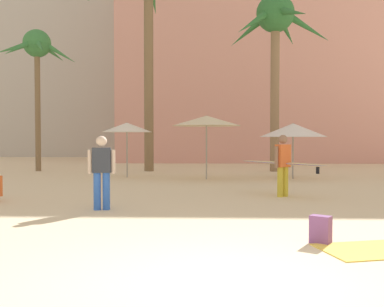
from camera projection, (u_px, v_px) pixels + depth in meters
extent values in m
plane|color=beige|center=(218.00, 285.00, 4.81)|extent=(120.00, 120.00, 0.00)
cube|color=#DB9989|center=(278.00, 50.00, 33.28)|extent=(22.34, 10.59, 16.40)
cylinder|color=brown|center=(149.00, 72.00, 21.59)|extent=(0.45, 0.45, 9.58)
cylinder|color=#896B4C|center=(275.00, 93.00, 21.43)|extent=(0.43, 0.43, 7.56)
sphere|color=#2D6B33|center=(275.00, 13.00, 21.31)|extent=(1.81, 1.81, 1.81)
cone|color=#2D6B33|center=(307.00, 27.00, 21.45)|extent=(2.44, 0.68, 1.62)
cone|color=#2D6B33|center=(286.00, 31.00, 22.73)|extent=(1.53, 2.40, 1.35)
cone|color=#2D6B33|center=(248.00, 31.00, 22.42)|extent=(2.09, 1.93, 1.53)
cone|color=#2D6B33|center=(254.00, 22.00, 20.29)|extent=(1.99, 1.95, 1.66)
cone|color=#2D6B33|center=(292.00, 12.00, 19.72)|extent=(1.16, 2.55, 1.17)
cylinder|color=brown|center=(38.00, 108.00, 21.68)|extent=(0.26, 0.26, 6.18)
sphere|color=#387A3D|center=(37.00, 43.00, 21.57)|extent=(1.33, 1.33, 1.33)
cone|color=#387A3D|center=(60.00, 53.00, 21.56)|extent=(1.68, 0.31, 1.18)
cone|color=#387A3D|center=(53.00, 53.00, 22.69)|extent=(0.87, 1.79, 0.81)
cone|color=#387A3D|center=(38.00, 57.00, 22.64)|extent=(0.84, 1.68, 1.18)
cone|color=#387A3D|center=(12.00, 48.00, 21.58)|extent=(1.81, 0.36, 0.76)
cone|color=#387A3D|center=(18.00, 48.00, 20.60)|extent=(1.01, 1.67, 1.10)
cone|color=#387A3D|center=(40.00, 46.00, 20.55)|extent=(1.08, 1.69, 0.98)
cylinder|color=gray|center=(127.00, 150.00, 18.26)|extent=(0.06, 0.06, 2.23)
cone|color=white|center=(127.00, 127.00, 18.23)|extent=(2.04, 2.04, 0.39)
cylinder|color=gray|center=(293.00, 151.00, 17.56)|extent=(0.06, 0.06, 2.18)
cone|color=white|center=(293.00, 130.00, 17.53)|extent=(2.62, 2.62, 0.53)
cylinder|color=gray|center=(207.00, 148.00, 17.33)|extent=(0.06, 0.06, 2.47)
cone|color=beige|center=(207.00, 121.00, 17.29)|extent=(2.68, 2.68, 0.39)
cube|color=#7B4981|center=(321.00, 230.00, 6.74)|extent=(0.35, 0.32, 0.42)
cube|color=#633A67|center=(323.00, 234.00, 6.84)|extent=(0.21, 0.17, 0.18)
cylinder|color=gold|center=(280.00, 182.00, 12.11)|extent=(0.22, 0.22, 0.81)
cylinder|color=gold|center=(285.00, 182.00, 12.22)|extent=(0.22, 0.22, 0.81)
cube|color=orange|center=(283.00, 156.00, 12.14)|extent=(0.45, 0.42, 0.61)
sphere|color=#936B51|center=(283.00, 139.00, 12.12)|extent=(0.34, 0.34, 0.24)
cylinder|color=#936B51|center=(276.00, 157.00, 11.99)|extent=(0.14, 0.14, 0.58)
cylinder|color=#936B51|center=(289.00, 157.00, 12.29)|extent=(0.14, 0.14, 0.58)
ellipsoid|color=beige|center=(281.00, 163.00, 12.45)|extent=(2.19, 2.74, 0.08)
ellipsoid|color=#4D22A8|center=(281.00, 163.00, 12.45)|extent=(2.22, 2.76, 0.05)
cube|color=black|center=(318.00, 170.00, 11.41)|extent=(0.07, 0.09, 0.18)
cylinder|color=blue|center=(97.00, 191.00, 9.90)|extent=(0.19, 0.19, 0.83)
cylinder|color=blue|center=(106.00, 191.00, 9.92)|extent=(0.19, 0.19, 0.83)
cube|color=#333842|center=(102.00, 160.00, 9.89)|extent=(0.43, 0.29, 0.55)
sphere|color=beige|center=(101.00, 141.00, 9.87)|extent=(0.28, 0.28, 0.24)
cylinder|color=beige|center=(90.00, 162.00, 9.85)|extent=(0.12, 0.12, 0.53)
cylinder|color=beige|center=(113.00, 162.00, 9.92)|extent=(0.12, 0.12, 0.53)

